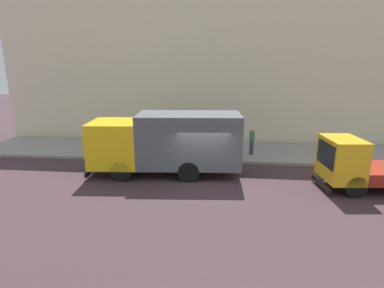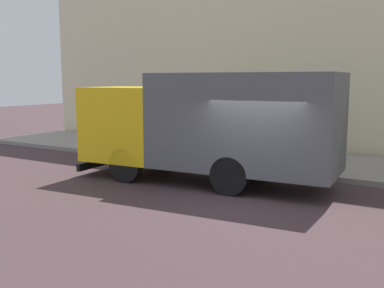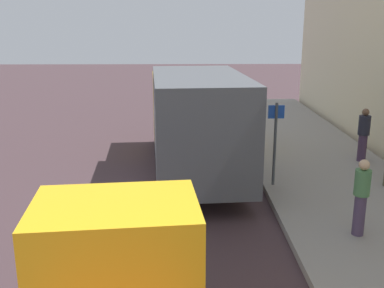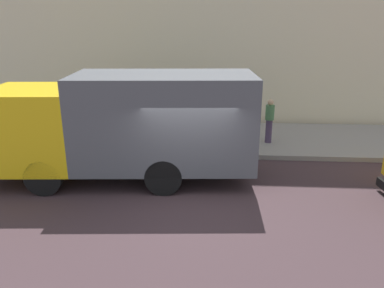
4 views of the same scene
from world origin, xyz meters
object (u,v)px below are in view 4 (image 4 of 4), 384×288
Objects in this scene: pedestrian_walking at (142,105)px; street_sign_post at (184,114)px; pedestrian_standing at (195,108)px; large_utility_truck at (127,123)px; pedestrian_third at (269,120)px.

street_sign_post is at bearing -22.76° from pedestrian_walking.
pedestrian_walking is at bearing 133.92° from pedestrian_standing.
pedestrian_standing is at bearing -21.62° from large_utility_truck.
pedestrian_third is 3.38m from street_sign_post.
pedestrian_third is at bearing -68.58° from street_sign_post.
pedestrian_walking is at bearing 2.64° from large_utility_truck.
pedestrian_third reaches higher than pedestrian_standing.
street_sign_post is (-3.31, -2.16, 0.46)m from pedestrian_walking.
large_utility_truck is 4.69× the size of pedestrian_third.
pedestrian_standing is 3.54m from pedestrian_third.
pedestrian_walking is 2.34m from pedestrian_standing.
street_sign_post is (-1.22, 3.11, 0.49)m from pedestrian_third.
pedestrian_standing is 0.70× the size of street_sign_post.
pedestrian_walking is 3.98m from street_sign_post.
pedestrian_standing is (5.34, -1.68, -0.75)m from large_utility_truck.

